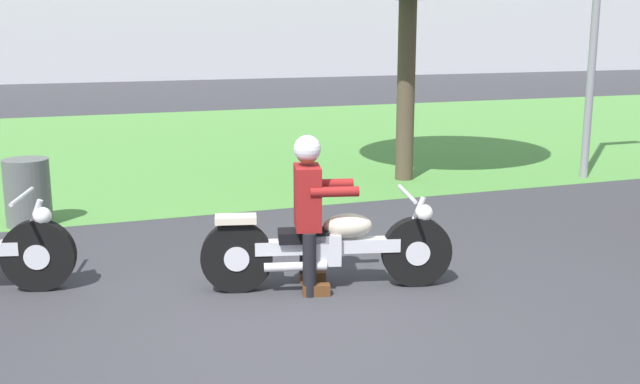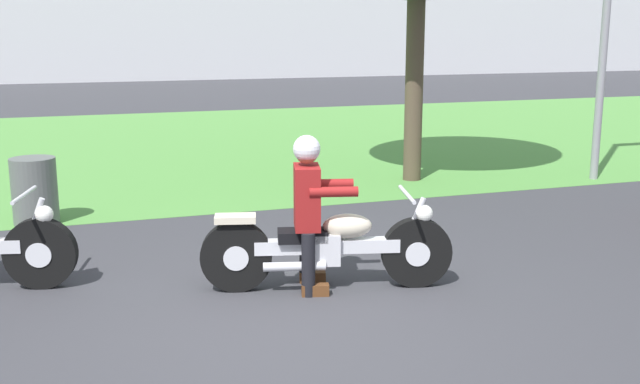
{
  "view_description": "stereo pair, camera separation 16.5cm",
  "coord_description": "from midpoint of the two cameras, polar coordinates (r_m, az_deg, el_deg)",
  "views": [
    {
      "loc": [
        -1.75,
        -5.26,
        2.31
      ],
      "look_at": [
        0.55,
        1.04,
        0.85
      ],
      "focal_mm": 42.58,
      "sensor_mm": 36.0,
      "label": 1
    },
    {
      "loc": [
        -1.59,
        -5.31,
        2.31
      ],
      "look_at": [
        0.55,
        1.04,
        0.85
      ],
      "focal_mm": 42.58,
      "sensor_mm": 36.0,
      "label": 2
    }
  ],
  "objects": [
    {
      "name": "motorcycle_lead",
      "position": [
        6.8,
        1.3,
        -4.14
      ],
      "size": [
        2.22,
        0.84,
        0.88
      ],
      "rotation": [
        0.0,
        0.0,
        -0.25
      ],
      "color": "black",
      "rests_on": "ground"
    },
    {
      "name": "ground",
      "position": [
        6.01,
        -1.01,
        -10.34
      ],
      "size": [
        120.0,
        120.0,
        0.0
      ],
      "primitive_type": "plane",
      "color": "#38383D"
    },
    {
      "name": "grass_verge",
      "position": [
        15.47,
        -12.22,
        3.42
      ],
      "size": [
        60.0,
        12.0,
        0.01
      ],
      "primitive_type": "cube",
      "color": "#549342",
      "rests_on": "ground"
    },
    {
      "name": "rider_lead",
      "position": [
        6.68,
        -0.13,
        -0.66
      ],
      "size": [
        0.62,
        0.55,
        1.4
      ],
      "rotation": [
        0.0,
        0.0,
        -0.25
      ],
      "color": "black",
      "rests_on": "ground"
    },
    {
      "name": "trash_can",
      "position": [
        9.64,
        -20.2,
        0.07
      ],
      "size": [
        0.53,
        0.53,
        0.8
      ],
      "primitive_type": "cylinder",
      "color": "#595E5B",
      "rests_on": "ground"
    }
  ]
}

